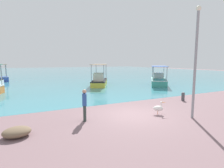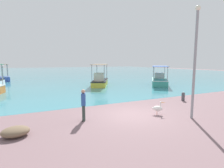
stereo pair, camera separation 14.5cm
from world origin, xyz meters
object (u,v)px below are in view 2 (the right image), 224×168
(mooring_bollard, at_px, (183,96))
(net_pile, at_px, (16,132))
(fishing_boat_far_right, at_px, (159,80))
(fishing_boat_outer, at_px, (100,80))
(pelican, at_px, (158,108))
(fisherman_standing, at_px, (84,104))
(lamp_post, at_px, (195,57))

(mooring_bollard, relative_size, net_pile, 0.63)
(fishing_boat_far_right, relative_size, mooring_bollard, 7.79)
(fishing_boat_outer, distance_m, net_pile, 16.34)
(pelican, bearing_deg, fishing_boat_far_right, 49.16)
(fishing_boat_far_right, bearing_deg, net_pile, -147.75)
(net_pile, bearing_deg, pelican, -0.86)
(fishing_boat_far_right, relative_size, pelican, 6.81)
(fishing_boat_outer, height_order, mooring_bollard, fishing_boat_outer)
(fishing_boat_outer, bearing_deg, pelican, -97.06)
(fisherman_standing, height_order, net_pile, fisherman_standing)
(mooring_bollard, bearing_deg, net_pile, -170.75)
(fishing_boat_far_right, relative_size, net_pile, 4.89)
(fisherman_standing, bearing_deg, lamp_post, -21.13)
(pelican, relative_size, fisherman_standing, 0.47)
(mooring_bollard, relative_size, fisherman_standing, 0.41)
(fishing_boat_outer, relative_size, fisherman_standing, 3.58)
(fishing_boat_outer, relative_size, mooring_bollard, 8.64)
(lamp_post, xyz_separation_m, fisherman_standing, (-5.57, 2.15, -2.46))
(fisherman_standing, xyz_separation_m, net_pile, (-3.16, -0.69, -0.70))
(pelican, distance_m, fisherman_standing, 4.40)
(fishing_boat_outer, xyz_separation_m, pelican, (-1.69, -13.64, -0.28))
(mooring_bollard, height_order, fisherman_standing, fisherman_standing)
(pelican, height_order, mooring_bollard, pelican)
(fishing_boat_outer, bearing_deg, net_pile, -124.05)
(lamp_post, distance_m, mooring_bollard, 5.43)
(pelican, height_order, net_pile, pelican)
(fishing_boat_outer, height_order, net_pile, fishing_boat_outer)
(fishing_boat_far_right, relative_size, fisherman_standing, 3.23)
(mooring_bollard, xyz_separation_m, net_pile, (-11.74, -1.91, -0.17))
(fishing_boat_far_right, xyz_separation_m, pelican, (-9.15, -10.59, -0.26))
(fishing_boat_far_right, bearing_deg, lamp_post, -123.44)
(pelican, bearing_deg, fishing_boat_outer, 82.94)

